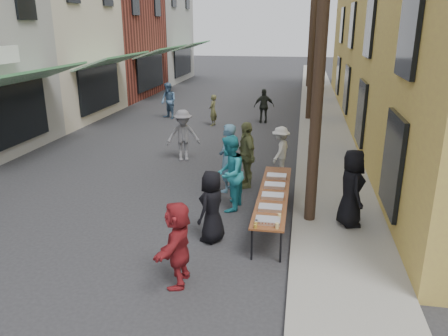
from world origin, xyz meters
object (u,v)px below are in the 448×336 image
(guest_front_a, at_px, (212,206))
(guest_front_c, at_px, (229,173))
(utility_pole_near, at_px, (322,27))
(utility_pole_far, at_px, (311,25))
(catering_tray_sausage, at_px, (268,221))
(serving_table, at_px, (273,194))
(server, at_px, (351,188))
(utility_pole_mid, at_px, (314,25))

(guest_front_a, height_order, guest_front_c, guest_front_c)
(utility_pole_near, xyz_separation_m, utility_pole_far, (0.00, 24.00, 0.00))
(catering_tray_sausage, bearing_deg, serving_table, 90.00)
(utility_pole_near, relative_size, server, 4.96)
(utility_pole_near, relative_size, serving_table, 2.25)
(serving_table, bearing_deg, utility_pole_far, 87.92)
(guest_front_c, bearing_deg, guest_front_a, 2.63)
(utility_pole_mid, relative_size, catering_tray_sausage, 18.00)
(guest_front_a, bearing_deg, utility_pole_far, -164.53)
(utility_pole_far, distance_m, guest_front_c, 23.92)
(server, bearing_deg, utility_pole_far, -10.49)
(guest_front_a, bearing_deg, guest_front_c, -162.76)
(utility_pole_far, bearing_deg, serving_table, -92.08)
(catering_tray_sausage, distance_m, guest_front_c, 2.50)
(utility_pole_mid, xyz_separation_m, guest_front_a, (-2.13, -13.31, -3.69))
(server, bearing_deg, utility_pole_mid, -8.41)
(utility_pole_mid, xyz_separation_m, catering_tray_sausage, (-0.88, -13.78, -3.71))
(utility_pole_near, distance_m, guest_front_c, 4.09)
(catering_tray_sausage, distance_m, server, 2.41)
(serving_table, bearing_deg, guest_front_a, -136.65)
(guest_front_c, bearing_deg, serving_table, 69.83)
(utility_pole_far, bearing_deg, catering_tray_sausage, -91.95)
(serving_table, distance_m, catering_tray_sausage, 1.65)
(utility_pole_near, relative_size, utility_pole_far, 1.00)
(catering_tray_sausage, bearing_deg, utility_pole_near, 63.76)
(serving_table, bearing_deg, utility_pole_mid, 85.87)
(utility_pole_far, height_order, serving_table, utility_pole_far)
(guest_front_a, height_order, server, server)
(serving_table, bearing_deg, guest_front_c, 154.17)
(catering_tray_sausage, relative_size, guest_front_a, 0.31)
(utility_pole_far, height_order, guest_front_c, utility_pole_far)
(serving_table, height_order, guest_front_c, guest_front_c)
(serving_table, xyz_separation_m, catering_tray_sausage, (0.00, -1.65, 0.08))
(guest_front_a, bearing_deg, server, 131.11)
(serving_table, bearing_deg, catering_tray_sausage, -90.00)
(guest_front_a, bearing_deg, utility_pole_near, 141.87)
(utility_pole_mid, relative_size, guest_front_c, 4.60)
(utility_pole_mid, distance_m, server, 12.68)
(utility_pole_mid, height_order, guest_front_a, utility_pole_mid)
(serving_table, bearing_deg, utility_pole_near, 8.27)
(catering_tray_sausage, bearing_deg, utility_pole_far, 88.05)
(utility_pole_mid, height_order, catering_tray_sausage, utility_pole_mid)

